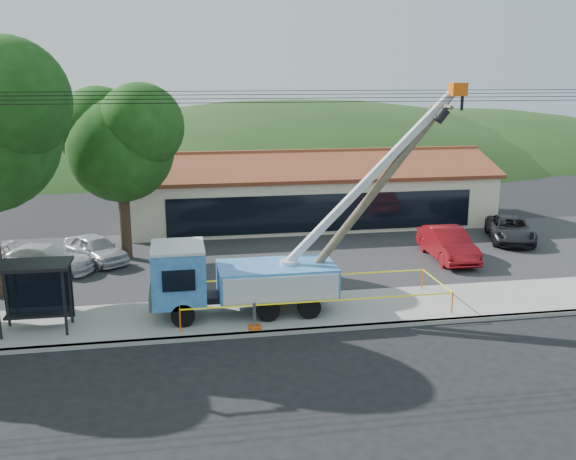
% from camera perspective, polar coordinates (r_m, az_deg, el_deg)
% --- Properties ---
extents(ground, '(120.00, 120.00, 0.00)m').
position_cam_1_polar(ground, '(22.10, 2.40, -11.19)').
color(ground, black).
rests_on(ground, ground).
extents(curb, '(60.00, 0.25, 0.15)m').
position_cam_1_polar(curb, '(23.95, 1.31, -8.95)').
color(curb, gray).
rests_on(curb, ground).
extents(sidewalk, '(60.00, 4.00, 0.15)m').
position_cam_1_polar(sidewalk, '(25.68, 0.47, -7.34)').
color(sidewalk, gray).
rests_on(sidewalk, ground).
extents(parking_lot, '(60.00, 12.00, 0.10)m').
position_cam_1_polar(parking_lot, '(33.18, -2.05, -2.48)').
color(parking_lot, '#28282B').
rests_on(parking_lot, ground).
extents(strip_mall, '(22.50, 8.53, 4.67)m').
position_cam_1_polar(strip_mall, '(41.10, 1.90, 3.32)').
color(strip_mall, beige).
rests_on(strip_mall, ground).
extents(tree_lot, '(6.30, 5.60, 8.94)m').
position_cam_1_polar(tree_lot, '(32.81, -14.71, 7.87)').
color(tree_lot, '#332316').
rests_on(tree_lot, ground).
extents(hill_west, '(78.40, 56.00, 28.00)m').
position_cam_1_polar(hill_west, '(75.88, -18.11, 6.02)').
color(hill_west, '#1C3714').
rests_on(hill_west, ground).
extents(hill_center, '(89.60, 64.00, 32.00)m').
position_cam_1_polar(hill_center, '(76.50, 0.88, 6.75)').
color(hill_center, '#1C3714').
rests_on(hill_center, ground).
extents(hill_east, '(72.80, 52.00, 26.00)m').
position_cam_1_polar(hill_east, '(82.63, 14.73, 6.82)').
color(hill_east, '#1C3714').
rests_on(hill_east, ground).
extents(utility_truck, '(12.24, 3.84, 8.82)m').
position_cam_1_polar(utility_truck, '(25.03, -4.23, -3.99)').
color(utility_truck, black).
rests_on(utility_truck, ground).
extents(leaning_pole, '(7.08, 1.88, 8.78)m').
position_cam_1_polar(leaning_pole, '(25.38, 7.80, 3.52)').
color(leaning_pole, brown).
rests_on(leaning_pole, ground).
extents(bus_shelter, '(2.67, 1.66, 2.56)m').
position_cam_1_polar(bus_shelter, '(25.04, -21.62, -4.16)').
color(bus_shelter, black).
rests_on(bus_shelter, ground).
extents(caution_tape, '(10.56, 3.15, 0.91)m').
position_cam_1_polar(caution_tape, '(25.71, 2.20, -5.52)').
color(caution_tape, '#F85D0D').
rests_on(caution_tape, ground).
extents(car_silver, '(3.81, 4.31, 1.41)m').
position_cam_1_polar(car_silver, '(33.63, -16.64, -2.93)').
color(car_silver, silver).
rests_on(car_silver, ground).
extents(car_red, '(1.88, 4.93, 1.60)m').
position_cam_1_polar(car_red, '(33.77, 13.93, -2.68)').
color(car_red, maroon).
rests_on(car_red, ground).
extents(car_white, '(4.95, 3.27, 1.33)m').
position_cam_1_polar(car_white, '(32.69, -20.60, -3.72)').
color(car_white, silver).
rests_on(car_white, ground).
extents(car_dark, '(3.75, 5.37, 1.36)m').
position_cam_1_polar(car_dark, '(38.39, 19.07, -1.07)').
color(car_dark, black).
rests_on(car_dark, ground).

